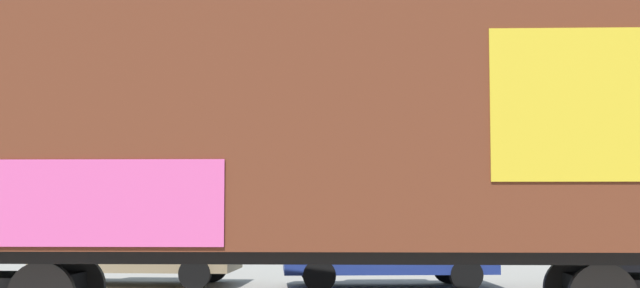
% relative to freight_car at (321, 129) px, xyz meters
% --- Properties ---
extents(freight_car, '(13.93, 3.10, 4.84)m').
position_rel_freight_car_xyz_m(freight_car, '(0.00, 0.00, 0.00)').
color(freight_car, '#5B2B19').
rests_on(freight_car, ground_plane).
extents(flagpole, '(0.70, 1.50, 8.96)m').
position_rel_freight_car_xyz_m(flagpole, '(2.87, 10.20, 2.99)').
color(flagpole, silver).
rests_on(flagpole, ground_plane).
extents(hillside, '(132.27, 30.97, 18.71)m').
position_rel_freight_car_xyz_m(hillside, '(1.20, 61.81, 4.16)').
color(hillside, slate).
rests_on(hillside, ground_plane).
extents(parked_car_tan, '(4.20, 2.13, 1.61)m').
position_rel_freight_car_xyz_m(parked_car_tan, '(-4.11, 6.01, -1.96)').
color(parked_car_tan, '#9E8966').
rests_on(parked_car_tan, ground_plane).
extents(parked_car_blue, '(4.40, 2.29, 1.69)m').
position_rel_freight_car_xyz_m(parked_car_blue, '(1.12, 5.66, -1.93)').
color(parked_car_blue, navy).
rests_on(parked_car_blue, ground_plane).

